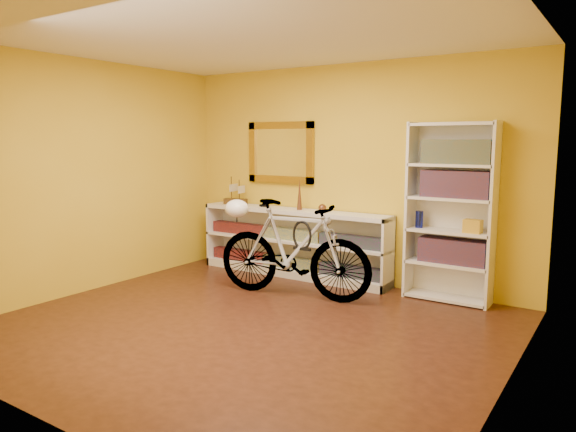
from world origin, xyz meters
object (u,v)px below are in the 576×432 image
Objects in this scene: console_unit at (293,243)px; bookcase at (450,213)px; helmet at (237,209)px; bicycle at (293,249)px.

console_unit is 2.02m from bookcase.
bookcase is at bearing 0.73° from console_unit.
helmet reaches higher than console_unit.
bicycle reaches higher than console_unit.
bookcase reaches higher than console_unit.
bookcase is at bearing -69.87° from bicycle.
bicycle is at bearing -150.94° from bookcase.
console_unit is at bearing 78.41° from helmet.
console_unit is 9.47× the size of helmet.
helmet is (-0.18, -0.89, 0.52)m from console_unit.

